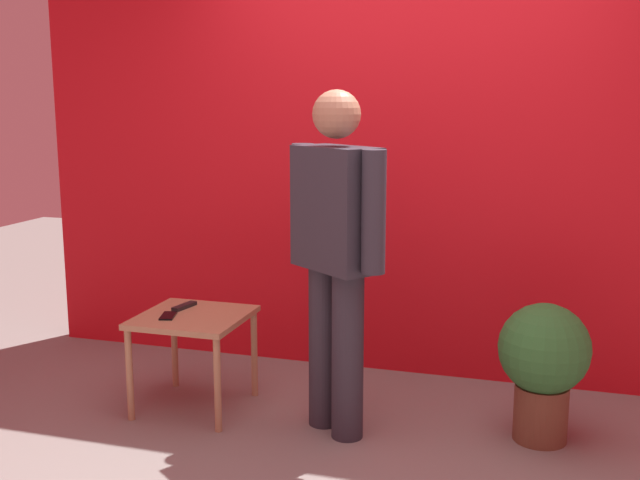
{
  "coord_description": "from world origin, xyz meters",
  "views": [
    {
      "loc": [
        0.78,
        -3.02,
        1.66
      ],
      "look_at": [
        -0.29,
        0.55,
        0.96
      ],
      "focal_mm": 42.87,
      "sensor_mm": 36.0,
      "label": 1
    }
  ],
  "objects_px": {
    "potted_plant": "(544,360)",
    "standing_person": "(336,246)",
    "cell_phone": "(168,316)",
    "tv_remote": "(184,306)",
    "side_table": "(193,327)"
  },
  "relations": [
    {
      "from": "potted_plant",
      "to": "standing_person",
      "type": "bearing_deg",
      "value": -169.63
    },
    {
      "from": "cell_phone",
      "to": "tv_remote",
      "type": "relative_size",
      "value": 0.85
    },
    {
      "from": "side_table",
      "to": "tv_remote",
      "type": "bearing_deg",
      "value": 134.28
    },
    {
      "from": "tv_remote",
      "to": "potted_plant",
      "type": "xyz_separation_m",
      "value": [
        1.9,
        0.02,
        -0.12
      ]
    },
    {
      "from": "standing_person",
      "to": "side_table",
      "type": "relative_size",
      "value": 3.05
    },
    {
      "from": "cell_phone",
      "to": "potted_plant",
      "type": "height_order",
      "value": "potted_plant"
    },
    {
      "from": "standing_person",
      "to": "potted_plant",
      "type": "bearing_deg",
      "value": 10.37
    },
    {
      "from": "cell_phone",
      "to": "potted_plant",
      "type": "distance_m",
      "value": 1.92
    },
    {
      "from": "tv_remote",
      "to": "potted_plant",
      "type": "distance_m",
      "value": 1.9
    },
    {
      "from": "side_table",
      "to": "potted_plant",
      "type": "bearing_deg",
      "value": 3.91
    },
    {
      "from": "standing_person",
      "to": "tv_remote",
      "type": "relative_size",
      "value": 9.96
    },
    {
      "from": "cell_phone",
      "to": "tv_remote",
      "type": "xyz_separation_m",
      "value": [
        0.0,
        0.18,
        0.01
      ]
    },
    {
      "from": "cell_phone",
      "to": "potted_plant",
      "type": "xyz_separation_m",
      "value": [
        1.9,
        0.2,
        -0.12
      ]
    },
    {
      "from": "tv_remote",
      "to": "potted_plant",
      "type": "bearing_deg",
      "value": 12.16
    },
    {
      "from": "side_table",
      "to": "cell_phone",
      "type": "height_order",
      "value": "cell_phone"
    }
  ]
}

